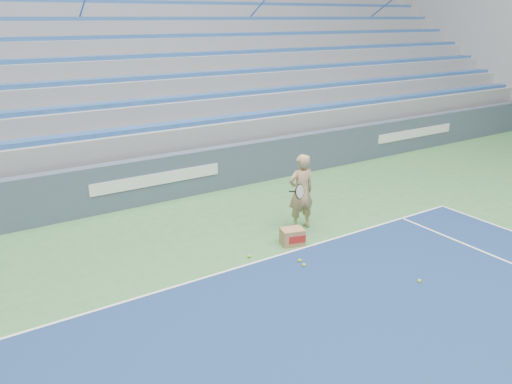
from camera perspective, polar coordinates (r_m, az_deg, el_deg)
sponsor_barrier at (r=12.12m, az=-11.41°, el=1.44°), size 30.00×0.32×1.10m
bleachers at (r=17.11m, az=-19.21°, el=12.15°), size 31.00×9.15×7.30m
tennis_player at (r=10.29m, az=5.16°, el=0.02°), size 0.92×0.84×1.60m
ball_box at (r=9.77m, az=4.17°, el=-5.10°), size 0.50×0.43×0.32m
tennis_ball_0 at (r=9.01m, az=5.50°, el=-8.31°), size 0.07×0.07×0.07m
tennis_ball_1 at (r=8.90m, az=18.18°, el=-9.64°), size 0.07×0.07×0.07m
tennis_ball_2 at (r=9.28m, az=-0.77°, el=-7.34°), size 0.07×0.07×0.07m
tennis_ball_3 at (r=9.15m, az=5.02°, el=-7.81°), size 0.07×0.07×0.07m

